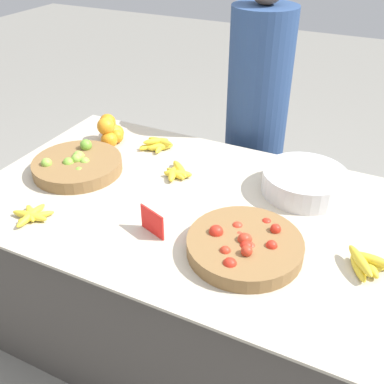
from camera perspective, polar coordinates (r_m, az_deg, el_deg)
The scene contains 12 objects.
ground_plane at distance 2.27m, azimuth 0.00°, elevation -16.59°, with size 12.00×12.00×0.00m, color gray.
market_table at distance 2.01m, azimuth 0.00°, elevation -9.89°, with size 1.75×1.07×0.73m.
lime_bowl at distance 2.04m, azimuth -14.40°, elevation 3.31°, with size 0.39×0.39×0.10m.
tomato_basket at distance 1.54m, azimuth 6.66°, elevation -6.76°, with size 0.40×0.40×0.09m.
orange_pile at distance 2.25m, azimuth -10.22°, elevation 7.56°, with size 0.14×0.19×0.14m.
metal_bowl at distance 1.88m, azimuth 14.07°, elevation 1.26°, with size 0.34×0.34×0.09m.
price_sign at distance 1.60m, azimuth -5.07°, elevation -3.82°, with size 0.11×0.05×0.10m.
banana_bunch_front_right at distance 1.57m, azimuth 21.37°, elevation -8.57°, with size 0.17×0.15×0.06m.
banana_bunch_back_center at distance 1.95m, azimuth -1.93°, elevation 2.52°, with size 0.14×0.17×0.04m.
banana_bunch_middle_right at distance 2.17m, azimuth -4.42°, elevation 5.99°, with size 0.15×0.15×0.06m.
banana_bunch_middle_left at distance 1.79m, azimuth -19.71°, elevation -2.79°, with size 0.15×0.16×0.03m.
vendor_person at distance 2.44m, azimuth 8.02°, elevation 7.57°, with size 0.32×0.32×1.51m.
Camera 1 is at (0.64, -1.32, 1.74)m, focal length 42.00 mm.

